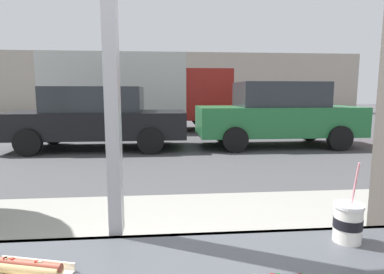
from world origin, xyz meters
TOP-DOWN VIEW (x-y plane):
  - ground_plane at (0.00, 8.00)m, footprint 60.00×60.00m
  - sidewalk_strip at (0.00, 1.60)m, footprint 16.00×2.80m
  - building_facade_far at (0.00, 21.20)m, footprint 28.00×1.20m
  - soda_cup_left at (0.86, -0.08)m, footprint 0.10×0.10m
  - hotdog_tray_far at (-0.22, -0.21)m, footprint 0.27×0.16m
  - parked_car_black at (-1.57, 7.34)m, footprint 4.59×1.95m
  - parked_car_green at (3.31, 7.34)m, footprint 4.37×1.89m
  - box_truck at (-0.87, 11.43)m, footprint 6.96×2.44m

SIDE VIEW (x-z plane):
  - ground_plane at x=0.00m, z-range 0.00..0.00m
  - sidewalk_strip at x=0.00m, z-range 0.00..0.11m
  - parked_car_black at x=-1.57m, z-range 0.02..1.64m
  - parked_car_green at x=3.31m, z-range 0.01..1.76m
  - hotdog_tray_far at x=-0.22m, z-range 0.93..0.98m
  - soda_cup_left at x=0.86m, z-range 0.85..1.15m
  - box_truck at x=-0.87m, z-range 0.14..3.03m
  - building_facade_far at x=0.00m, z-range 0.00..4.18m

